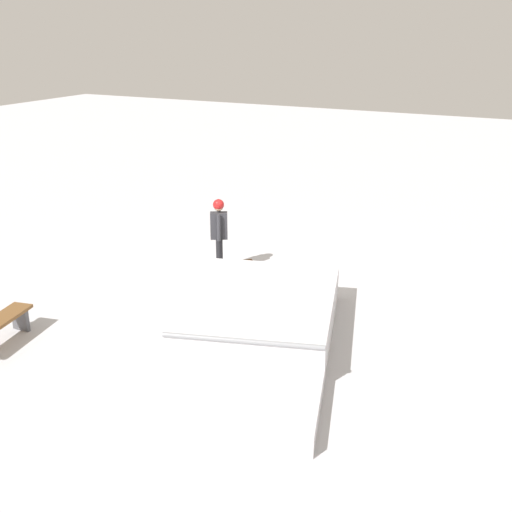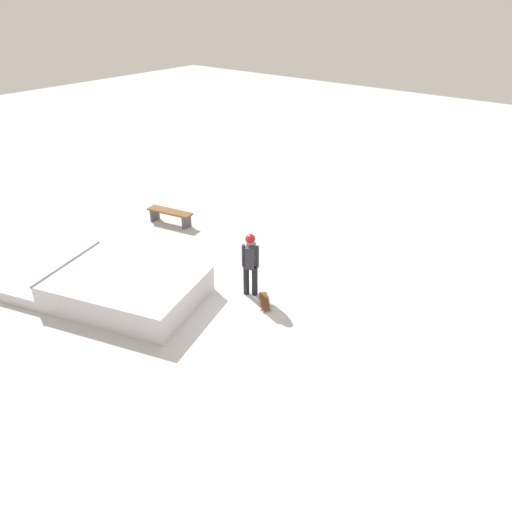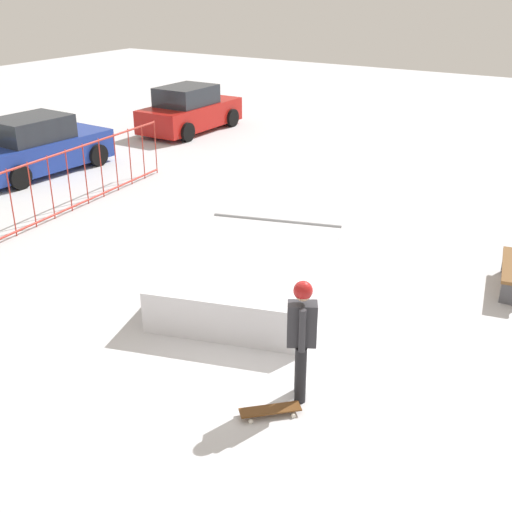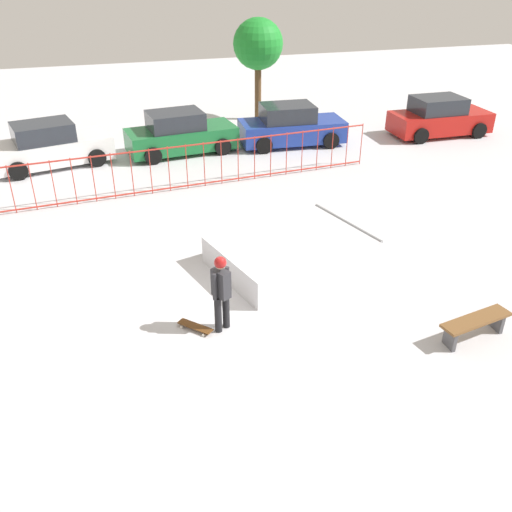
{
  "view_description": "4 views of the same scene",
  "coord_description": "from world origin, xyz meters",
  "px_view_note": "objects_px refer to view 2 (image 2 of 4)",
  "views": [
    {
      "loc": [
        11.08,
        5.88,
        5.4
      ],
      "look_at": [
        -0.04,
        0.27,
        0.9
      ],
      "focal_mm": 45.62,
      "sensor_mm": 36.0,
      "label": 1
    },
    {
      "loc": [
        -8.03,
        7.55,
        7.14
      ],
      "look_at": [
        -0.88,
        -1.36,
        1.0
      ],
      "focal_mm": 35.73,
      "sensor_mm": 36.0,
      "label": 2
    },
    {
      "loc": [
        -7.27,
        -4.38,
        5.25
      ],
      "look_at": [
        1.58,
        1.15,
        0.6
      ],
      "focal_mm": 44.94,
      "sensor_mm": 36.0,
      "label": 3
    },
    {
      "loc": [
        -2.82,
        -10.37,
        7.04
      ],
      "look_at": [
        0.18,
        0.17,
        0.9
      ],
      "focal_mm": 39.08,
      "sensor_mm": 36.0,
      "label": 4
    }
  ],
  "objects_px": {
    "skate_ramp": "(112,286)",
    "skateboard": "(264,301)",
    "park_bench": "(170,214)",
    "skater": "(250,260)"
  },
  "relations": [
    {
      "from": "skate_ramp",
      "to": "skater",
      "type": "xyz_separation_m",
      "value": [
        -2.7,
        -2.31,
        0.69
      ]
    },
    {
      "from": "skate_ramp",
      "to": "skateboard",
      "type": "relative_size",
      "value": 8.28
    },
    {
      "from": "park_bench",
      "to": "skate_ramp",
      "type": "bearing_deg",
      "value": 118.24
    },
    {
      "from": "skate_ramp",
      "to": "skater",
      "type": "relative_size",
      "value": 3.43
    },
    {
      "from": "skater",
      "to": "park_bench",
      "type": "distance_m",
      "value": 5.19
    },
    {
      "from": "skater",
      "to": "skate_ramp",
      "type": "bearing_deg",
      "value": -78.93
    },
    {
      "from": "skate_ramp",
      "to": "skateboard",
      "type": "xyz_separation_m",
      "value": [
        -3.26,
        -2.18,
        -0.24
      ]
    },
    {
      "from": "skateboard",
      "to": "skate_ramp",
      "type": "bearing_deg",
      "value": -100.11
    },
    {
      "from": "skater",
      "to": "park_bench",
      "type": "xyz_separation_m",
      "value": [
        4.86,
        -1.7,
        -0.65
      ]
    },
    {
      "from": "skateboard",
      "to": "park_bench",
      "type": "height_order",
      "value": "park_bench"
    }
  ]
}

